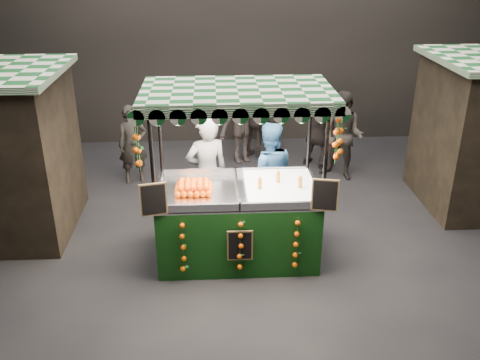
{
  "coord_description": "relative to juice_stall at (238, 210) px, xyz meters",
  "views": [
    {
      "loc": [
        -0.73,
        -6.74,
        4.26
      ],
      "look_at": [
        -0.33,
        0.28,
        1.08
      ],
      "focal_mm": 39.45,
      "sensor_mm": 36.0,
      "label": 1
    }
  ],
  "objects": [
    {
      "name": "ground",
      "position": [
        0.38,
        0.08,
        -0.78
      ],
      "size": [
        12.0,
        12.0,
        0.0
      ],
      "primitive_type": "plane",
      "color": "black",
      "rests_on": "ground"
    },
    {
      "name": "market_hall",
      "position": [
        0.38,
        0.08,
        2.6
      ],
      "size": [
        12.1,
        10.1,
        5.05
      ],
      "color": "black",
      "rests_on": "ground"
    },
    {
      "name": "juice_stall",
      "position": [
        0.0,
        0.0,
        0.0
      ],
      "size": [
        2.61,
        1.54,
        2.53
      ],
      "color": "black",
      "rests_on": "ground"
    },
    {
      "name": "vendor_grey",
      "position": [
        -0.44,
        1.02,
        0.14
      ],
      "size": [
        0.77,
        0.6,
        1.84
      ],
      "rotation": [
        0.0,
        0.0,
        3.41
      ],
      "color": "gray",
      "rests_on": "ground"
    },
    {
      "name": "vendor_blue",
      "position": [
        0.54,
        1.04,
        0.08
      ],
      "size": [
        0.85,
        0.66,
        1.73
      ],
      "rotation": [
        0.0,
        0.0,
        3.14
      ],
      "color": "#285383",
      "rests_on": "ground"
    },
    {
      "name": "shopper_0",
      "position": [
        -1.86,
        2.83,
        -0.03
      ],
      "size": [
        0.62,
        0.48,
        1.51
      ],
      "rotation": [
        0.0,
        0.0,
        0.24
      ],
      "color": "#2C2823",
      "rests_on": "ground"
    },
    {
      "name": "shopper_1",
      "position": [
        2.15,
        2.78,
        0.08
      ],
      "size": [
        1.07,
        1.03,
        1.73
      ],
      "rotation": [
        0.0,
        0.0,
        -0.64
      ],
      "color": "#2E2A26",
      "rests_on": "ground"
    },
    {
      "name": "shopper_2",
      "position": [
        0.57,
        3.99,
        0.05
      ],
      "size": [
        1.04,
        0.88,
        1.67
      ],
      "rotation": [
        0.0,
        0.0,
        2.56
      ],
      "color": "#2D2725",
      "rests_on": "ground"
    },
    {
      "name": "shopper_3",
      "position": [
        0.28,
        3.71,
        0.05
      ],
      "size": [
        1.24,
        0.99,
        1.67
      ],
      "rotation": [
        0.0,
        0.0,
        0.4
      ],
      "color": "#2D2624",
      "rests_on": "ground"
    },
    {
      "name": "shopper_4",
      "position": [
        -3.7,
        3.03,
        0.08
      ],
      "size": [
        0.85,
        0.55,
        1.73
      ],
      "rotation": [
        0.0,
        0.0,
        3.15
      ],
      "color": "#2C2623",
      "rests_on": "ground"
    },
    {
      "name": "shopper_5",
      "position": [
        1.83,
        3.46,
        0.09
      ],
      "size": [
        1.5,
        1.53,
        1.75
      ],
      "rotation": [
        0.0,
        0.0,
        2.33
      ],
      "color": "#2B2423",
      "rests_on": "ground"
    },
    {
      "name": "shopper_6",
      "position": [
        0.95,
        4.68,
        0.0
      ],
      "size": [
        0.62,
        0.69,
        1.57
      ],
      "rotation": [
        0.0,
        0.0,
        -1.03
      ],
      "color": "#2D2925",
      "rests_on": "ground"
    }
  ]
}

